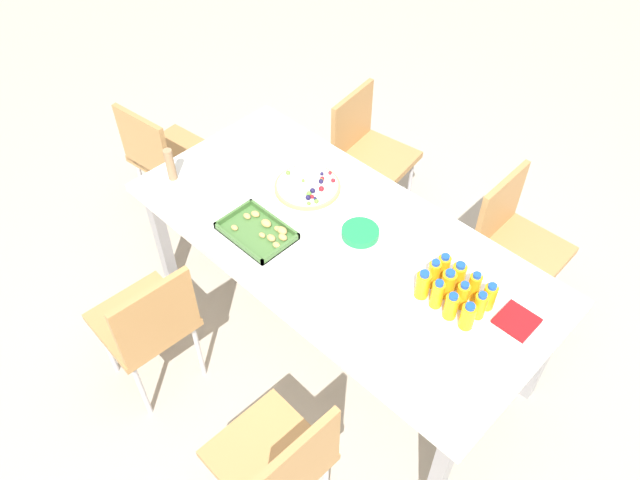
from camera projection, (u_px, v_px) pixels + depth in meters
ground_plane at (336, 331)px, 3.39m from camera, size 12.00×12.00×0.00m
party_table at (339, 247)px, 2.90m from camera, size 2.03×0.95×0.74m
chair_near_right at (367, 148)px, 3.69m from camera, size 0.45×0.45×0.83m
chair_near_left at (514, 238)px, 3.18m from camera, size 0.41×0.41×0.83m
chair_far_left at (279, 462)px, 2.37m from camera, size 0.41×0.41×0.83m
chair_end at (164, 154)px, 3.65m from camera, size 0.44×0.44×0.83m
chair_far_right at (149, 322)px, 2.82m from camera, size 0.42×0.42×0.83m
juice_bottle_0 at (489, 297)px, 2.54m from camera, size 0.06×0.06×0.14m
juice_bottle_1 at (474, 286)px, 2.58m from camera, size 0.05×0.05×0.14m
juice_bottle_2 at (458, 275)px, 2.62m from camera, size 0.06×0.06×0.13m
juice_bottle_3 at (443, 267)px, 2.66m from camera, size 0.05×0.05×0.13m
juice_bottle_4 at (480, 306)px, 2.51m from camera, size 0.05×0.05×0.14m
juice_bottle_5 at (462, 295)px, 2.55m from camera, size 0.05×0.05×0.14m
juice_bottle_6 at (448, 284)px, 2.58m from camera, size 0.06×0.06×0.15m
juice_bottle_7 at (434, 274)px, 2.62m from camera, size 0.05×0.05×0.15m
juice_bottle_8 at (468, 316)px, 2.48m from camera, size 0.06×0.06×0.13m
juice_bottle_9 at (451, 306)px, 2.51m from camera, size 0.06×0.06×0.13m
juice_bottle_10 at (437, 294)px, 2.54m from camera, size 0.05×0.05×0.15m
juice_bottle_11 at (423, 284)px, 2.58m from camera, size 0.06×0.06×0.14m
fruit_pizza at (308, 187)px, 3.08m from camera, size 0.33×0.33×0.05m
snack_tray at (259, 231)px, 2.87m from camera, size 0.34×0.23×0.04m
plate_stack at (360, 233)px, 2.85m from camera, size 0.17×0.17×0.03m
napkin_stack at (517, 321)px, 2.53m from camera, size 0.15×0.15×0.02m
cardboard_tube at (170, 165)px, 3.08m from camera, size 0.04×0.04×0.18m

